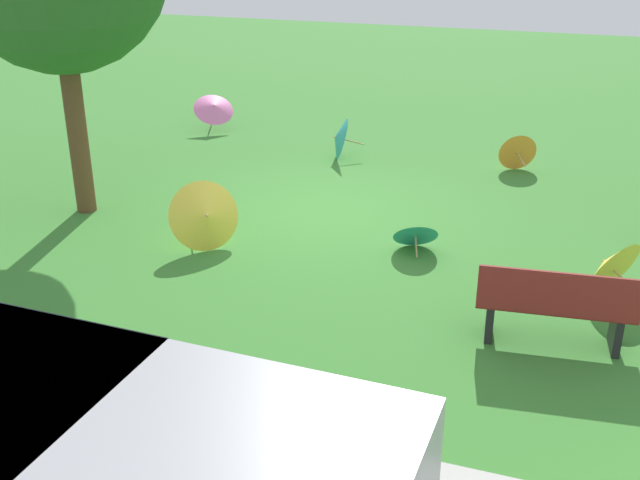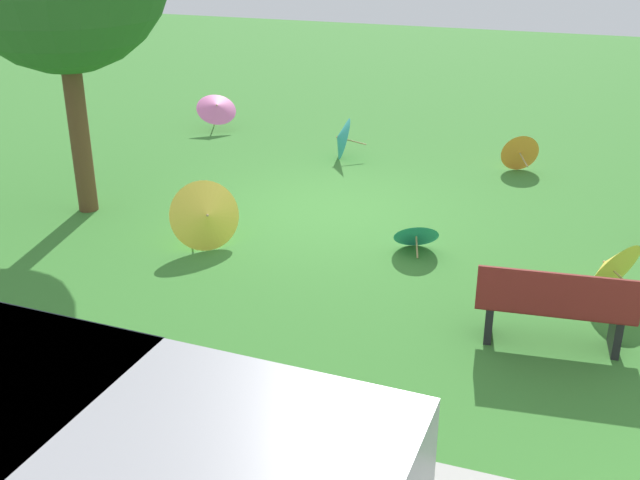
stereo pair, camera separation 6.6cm
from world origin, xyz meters
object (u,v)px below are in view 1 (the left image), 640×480
park_bench (555,306)px  parasol_teal_2 (415,232)px  van_dark (24,479)px  parasol_teal_1 (338,138)px  parasol_pink_0 (214,108)px  parasol_yellow_0 (205,216)px  parasol_yellow_1 (609,266)px  parasol_orange_1 (517,151)px

park_bench → parasol_teal_2: park_bench is taller
van_dark → parasol_teal_2: bearing=-100.3°
park_bench → parasol_teal_1: (4.13, -5.52, -0.07)m
van_dark → parasol_pink_0: 11.64m
parasol_teal_1 → parasol_yellow_0: parasol_yellow_0 is taller
park_bench → parasol_teal_1: park_bench is taller
parasol_teal_1 → parasol_teal_2: 4.22m
parasol_teal_1 → parasol_yellow_1: (-4.66, 4.15, 0.01)m
park_bench → parasol_yellow_0: size_ratio=1.54×
parasol_pink_0 → parasol_yellow_1: bearing=146.1°
park_bench → parasol_orange_1: (0.99, -5.92, -0.13)m
parasol_orange_1 → parasol_teal_1: bearing=7.4°
parasol_orange_1 → parasol_yellow_0: (3.57, 4.86, 0.14)m
parasol_orange_1 → parasol_teal_2: bearing=77.2°
van_dark → parasol_orange_1: 10.52m
parasol_orange_1 → parasol_yellow_0: size_ratio=0.67×
park_bench → parasol_yellow_1: 1.47m
parasol_yellow_1 → parasol_teal_2: size_ratio=1.25×
parasol_yellow_0 → parasol_yellow_1: parasol_yellow_0 is taller
park_bench → parasol_yellow_1: bearing=-111.2°
parasol_orange_1 → parasol_pink_0: bearing=-5.5°
parasol_yellow_1 → parasol_teal_1: bearing=-41.7°
van_dark → parasol_yellow_0: size_ratio=4.37×
parasol_teal_2 → van_dark: bearing=79.7°
park_bench → parasol_pink_0: 9.66m
van_dark → parasol_orange_1: (-2.06, -10.30, -0.57)m
parasol_teal_1 → parasol_pink_0: bearing=-18.4°
van_dark → parasol_yellow_0: bearing=-74.5°
parasol_yellow_1 → park_bench: bearing=68.8°
parasol_orange_1 → parasol_yellow_1: bearing=108.4°
parasol_yellow_1 → van_dark: bearing=58.1°
parasol_teal_1 → parasol_yellow_1: 6.24m
parasol_pink_0 → parasol_teal_1: (-3.00, 1.00, -0.09)m
park_bench → parasol_yellow_0: bearing=-13.2°
park_bench → parasol_yellow_0: (4.55, -1.06, 0.01)m
park_bench → parasol_orange_1: 6.01m
parasol_orange_1 → parasol_yellow_1: (-1.52, 4.56, 0.06)m
park_bench → parasol_yellow_0: 4.68m
van_dark → parasol_orange_1: bearing=-101.3°
parasol_teal_1 → parasol_yellow_1: size_ratio=0.91×
park_bench → parasol_yellow_1: (-0.53, -1.37, -0.07)m
van_dark → parasol_teal_1: size_ratio=5.54×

